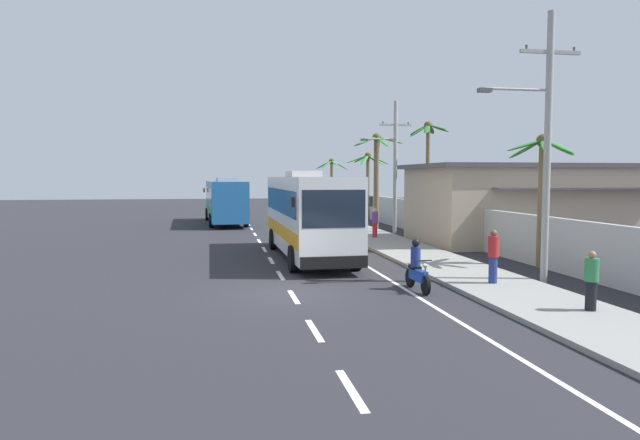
# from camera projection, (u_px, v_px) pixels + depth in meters

# --- Properties ---
(ground_plane) EXTENTS (160.00, 160.00, 0.00)m
(ground_plane) POSITION_uv_depth(u_px,v_px,m) (291.00, 292.00, 18.04)
(ground_plane) COLOR #28282D
(sidewalk_kerb) EXTENTS (3.20, 90.00, 0.14)m
(sidewalk_kerb) POSITION_uv_depth(u_px,v_px,m) (399.00, 247.00, 29.03)
(sidewalk_kerb) COLOR gray
(sidewalk_kerb) RESTS_ON ground
(lane_markings) EXTENTS (3.87, 71.52, 0.01)m
(lane_markings) POSITION_uv_depth(u_px,v_px,m) (299.00, 240.00, 33.08)
(lane_markings) COLOR white
(lane_markings) RESTS_ON ground
(boundary_wall) EXTENTS (0.24, 60.00, 2.08)m
(boundary_wall) POSITION_uv_depth(u_px,v_px,m) (441.00, 221.00, 33.54)
(boundary_wall) COLOR #B2B2AD
(boundary_wall) RESTS_ON ground
(coach_bus_foreground) EXTENTS (3.05, 11.10, 3.93)m
(coach_bus_foreground) POSITION_uv_depth(u_px,v_px,m) (308.00, 213.00, 25.74)
(coach_bus_foreground) COLOR white
(coach_bus_foreground) RESTS_ON ground
(coach_bus_far_lane) EXTENTS (3.45, 11.26, 3.59)m
(coach_bus_far_lane) POSITION_uv_depth(u_px,v_px,m) (225.00, 200.00, 44.36)
(coach_bus_far_lane) COLOR #2366A8
(coach_bus_far_lane) RESTS_ON ground
(motorcycle_beside_bus) EXTENTS (0.56, 1.96, 1.65)m
(motorcycle_beside_bus) POSITION_uv_depth(u_px,v_px,m) (417.00, 270.00, 18.34)
(motorcycle_beside_bus) COLOR black
(motorcycle_beside_bus) RESTS_ON ground
(motorcycle_trailing) EXTENTS (0.56, 1.96, 1.63)m
(motorcycle_trailing) POSITION_uv_depth(u_px,v_px,m) (318.00, 225.00, 35.67)
(motorcycle_trailing) COLOR black
(motorcycle_trailing) RESTS_ON ground
(pedestrian_near_kerb) EXTENTS (0.36, 0.36, 1.57)m
(pedestrian_near_kerb) POSITION_uv_depth(u_px,v_px,m) (591.00, 280.00, 14.95)
(pedestrian_near_kerb) COLOR black
(pedestrian_near_kerb) RESTS_ON sidewalk_kerb
(pedestrian_midwalk) EXTENTS (0.36, 0.36, 1.68)m
(pedestrian_midwalk) POSITION_uv_depth(u_px,v_px,m) (375.00, 222.00, 33.25)
(pedestrian_midwalk) COLOR red
(pedestrian_midwalk) RESTS_ON sidewalk_kerb
(pedestrian_far_walk) EXTENTS (0.36, 0.36, 1.77)m
(pedestrian_far_walk) POSITION_uv_depth(u_px,v_px,m) (493.00, 255.00, 18.83)
(pedestrian_far_walk) COLOR navy
(pedestrian_far_walk) RESTS_ON sidewalk_kerb
(utility_pole_nearest) EXTENTS (3.64, 0.24, 9.18)m
(utility_pole_nearest) POSITION_uv_depth(u_px,v_px,m) (545.00, 140.00, 19.36)
(utility_pole_nearest) COLOR #9E9E99
(utility_pole_nearest) RESTS_ON ground
(utility_pole_mid) EXTENTS (3.27, 0.24, 8.39)m
(utility_pole_mid) POSITION_uv_depth(u_px,v_px,m) (394.00, 164.00, 36.03)
(utility_pole_mid) COLOR #9E9E99
(utility_pole_mid) RESTS_ON ground
(palm_nearest) EXTENTS (3.34, 3.81, 5.56)m
(palm_nearest) POSITION_uv_depth(u_px,v_px,m) (332.00, 174.00, 58.23)
(palm_nearest) COLOR brown
(palm_nearest) RESTS_ON ground
(palm_second) EXTENTS (3.75, 3.42, 5.76)m
(palm_second) POSITION_uv_depth(u_px,v_px,m) (368.00, 171.00, 48.91)
(palm_second) COLOR brown
(palm_second) RESTS_ON ground
(palm_third) EXTENTS (3.37, 3.36, 6.57)m
(palm_third) POSITION_uv_depth(u_px,v_px,m) (376.00, 166.00, 38.28)
(palm_third) COLOR brown
(palm_third) RESTS_ON ground
(palm_fourth) EXTENTS (2.96, 2.74, 5.36)m
(palm_fourth) POSITION_uv_depth(u_px,v_px,m) (542.00, 173.00, 22.75)
(palm_fourth) COLOR brown
(palm_fourth) RESTS_ON ground
(palm_farthest) EXTENTS (2.75, 2.65, 7.19)m
(palm_farthest) POSITION_uv_depth(u_px,v_px,m) (428.00, 151.00, 36.46)
(palm_farthest) COLOR brown
(palm_farthest) RESTS_ON ground
(roadside_building) EXTENTS (14.34, 8.20, 4.35)m
(roadside_building) POSITION_uv_depth(u_px,v_px,m) (540.00, 203.00, 32.14)
(roadside_building) COLOR tan
(roadside_building) RESTS_ON ground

